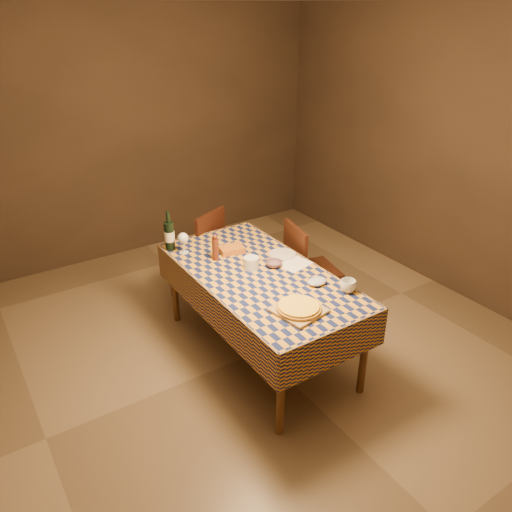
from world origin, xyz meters
name	(u,v)px	position (x,y,z in m)	size (l,w,h in m)	color
room	(260,204)	(0.00, 0.00, 1.35)	(5.00, 5.10, 2.70)	brown
dining_table	(259,281)	(0.00, 0.00, 0.69)	(0.94, 1.84, 0.77)	brown
cutting_board	(299,310)	(-0.08, -0.60, 0.78)	(0.31, 0.31, 0.02)	#A0814B
pizza	(299,307)	(-0.08, -0.60, 0.80)	(0.40, 0.40, 0.03)	#A26B1B
pepper_mill	(215,248)	(-0.17, 0.39, 0.88)	(0.06, 0.06, 0.23)	#502112
bowl	(274,264)	(0.16, 0.03, 0.79)	(0.14, 0.14, 0.04)	#664A56
wine_glass	(183,239)	(-0.34, 0.65, 0.90)	(0.09, 0.09, 0.18)	silver
wine_bottle	(169,235)	(-0.41, 0.78, 0.90)	(0.11, 0.11, 0.35)	black
deli_tub	(251,263)	(-0.01, 0.10, 0.82)	(0.12, 0.12, 0.10)	silver
takeout_container	(231,249)	(0.01, 0.44, 0.80)	(0.20, 0.14, 0.05)	#B46017
white_plate	(282,254)	(0.34, 0.16, 0.78)	(0.22, 0.22, 0.01)	silver
tumbler	(348,286)	(0.39, -0.59, 0.82)	(0.12, 0.12, 0.09)	silver
flour_patch	(295,264)	(0.33, -0.03, 0.77)	(0.25, 0.19, 0.00)	white
flour_bag	(317,281)	(0.27, -0.38, 0.79)	(0.16, 0.12, 0.05)	#A6B1D5
chair_far	(202,249)	(0.05, 1.08, 0.52)	(0.56, 0.56, 0.93)	black
chair_right	(306,266)	(0.68, 0.26, 0.52)	(0.50, 0.50, 0.93)	black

